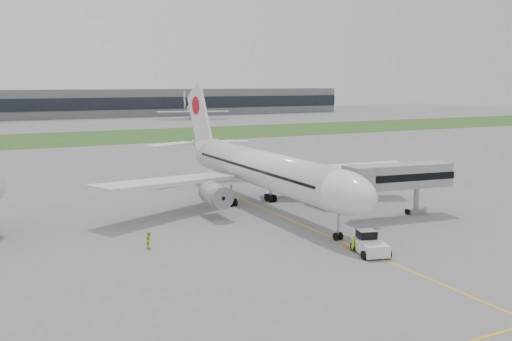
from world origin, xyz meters
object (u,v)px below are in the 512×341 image
pushback_tug (369,244)px  airliner (258,167)px  ground_crew_near (353,244)px  jet_bridge (394,177)px

pushback_tug → airliner: bearing=105.5°
pushback_tug → ground_crew_near: size_ratio=2.84×
pushback_tug → ground_crew_near: pushback_tug is taller
pushback_tug → jet_bridge: 17.80m
airliner → ground_crew_near: (-1.18, -24.26, -4.79)m
jet_bridge → airliner: bearing=140.0°
airliner → ground_crew_near: 24.76m
jet_bridge → pushback_tug: bearing=-130.6°
airliner → ground_crew_near: size_ratio=31.10×
jet_bridge → ground_crew_near: size_ratio=9.03×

